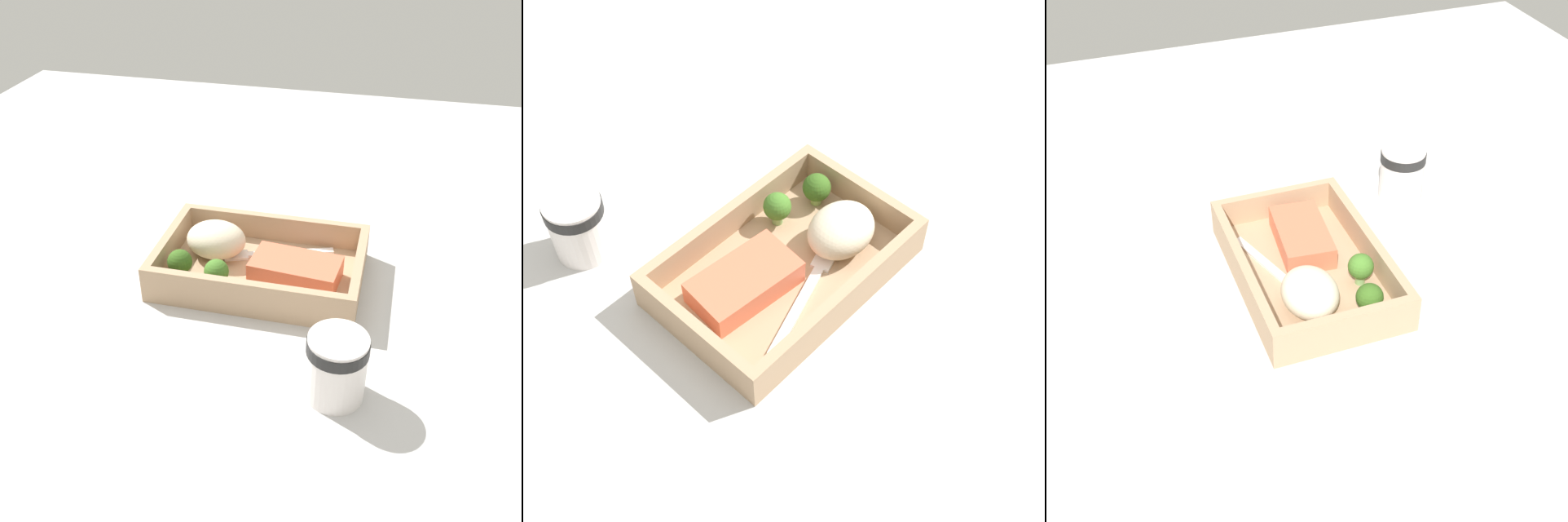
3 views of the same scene
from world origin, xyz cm
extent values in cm
cube|color=#BCBAB8|center=(0.00, 0.00, -1.00)|extent=(160.00, 160.00, 2.00)
cube|color=tan|center=(0.00, 0.00, 0.60)|extent=(27.86, 18.23, 1.20)
cube|color=tan|center=(0.00, -8.51, 3.16)|extent=(27.86, 1.20, 3.92)
cube|color=tan|center=(0.00, 8.51, 3.16)|extent=(27.86, 1.20, 3.92)
cube|color=tan|center=(-13.33, 0.00, 3.16)|extent=(1.20, 15.83, 3.92)
cube|color=tan|center=(13.33, 0.00, 3.16)|extent=(1.20, 15.83, 3.92)
cube|color=#E66B4B|center=(-5.07, 1.08, 2.74)|extent=(12.38, 7.65, 3.07)
ellipsoid|color=beige|center=(7.03, -2.22, 3.79)|extent=(8.47, 6.90, 5.18)
cylinder|color=#84AE5A|center=(10.17, 4.23, 2.01)|extent=(1.29, 1.29, 1.62)
sphere|color=#355E1C|center=(10.17, 4.23, 3.75)|extent=(3.39, 3.39, 3.39)
cylinder|color=#739E59|center=(4.66, 5.44, 2.09)|extent=(1.26, 1.26, 1.78)
sphere|color=#427627|center=(4.66, 5.44, 3.89)|extent=(3.31, 3.31, 3.31)
cube|color=white|center=(-3.28, -4.90, 1.42)|extent=(12.11, 4.98, 0.44)
cube|color=white|center=(4.21, -2.40, 1.42)|extent=(3.92, 3.17, 0.44)
cylinder|color=white|center=(-12.95, 19.62, 4.03)|extent=(6.46, 6.46, 8.06)
cylinder|color=black|center=(-12.95, 19.62, 6.93)|extent=(6.65, 6.65, 1.45)
camera|label=1|loc=(-16.21, 67.47, 49.58)|focal=42.00mm
camera|label=2|loc=(-36.58, -34.30, 65.18)|focal=50.00mm
camera|label=3|loc=(68.10, -24.83, 61.65)|focal=50.00mm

